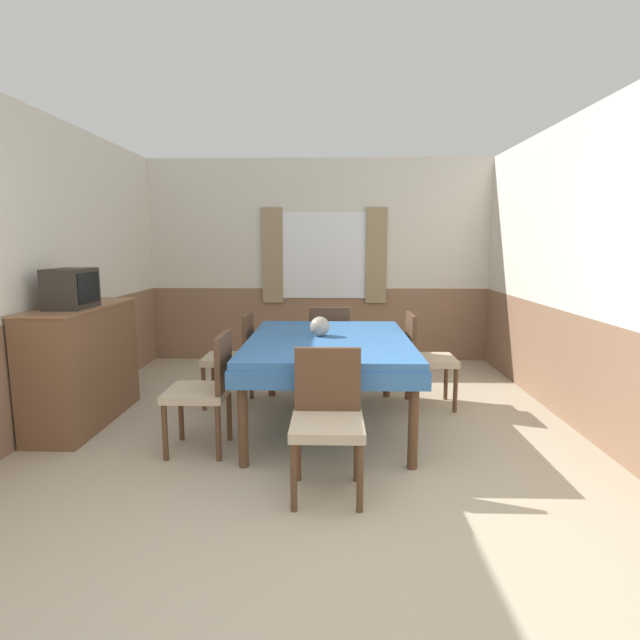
{
  "coord_description": "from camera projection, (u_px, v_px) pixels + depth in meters",
  "views": [
    {
      "loc": [
        0.17,
        -2.01,
        1.53
      ],
      "look_at": [
        0.07,
        2.06,
        0.91
      ],
      "focal_mm": 28.0,
      "sensor_mm": 36.0,
      "label": 1
    }
  ],
  "objects": [
    {
      "name": "ground_plane",
      "position": [
        293.0,
        591.0,
        2.22
      ],
      "size": [
        16.0,
        16.0,
        0.0
      ],
      "primitive_type": "plane",
      "color": "tan"
    },
    {
      "name": "wall_right",
      "position": [
        575.0,
        271.0,
        4.19
      ],
      "size": [
        0.05,
        4.89,
        2.6
      ],
      "color": "silver",
      "rests_on": "ground_plane"
    },
    {
      "name": "chair_head_window",
      "position": [
        329.0,
        342.0,
        5.3
      ],
      "size": [
        0.44,
        0.44,
        0.88
      ],
      "color": "brown",
      "rests_on": "ground_plane"
    },
    {
      "name": "dining_table",
      "position": [
        329.0,
        350.0,
        4.16
      ],
      "size": [
        1.35,
        1.82,
        0.76
      ],
      "color": "#386BA8",
      "rests_on": "ground_plane"
    },
    {
      "name": "vase",
      "position": [
        320.0,
        326.0,
        4.21
      ],
      "size": [
        0.17,
        0.17,
        0.17
      ],
      "color": "#A39989",
      "rests_on": "dining_table"
    },
    {
      "name": "wall_back",
      "position": [
        319.0,
        261.0,
        6.48
      ],
      "size": [
        4.78,
        0.1,
        2.6
      ],
      "color": "silver",
      "rests_on": "ground_plane"
    },
    {
      "name": "wall_left",
      "position": [
        55.0,
        271.0,
        4.3
      ],
      "size": [
        0.05,
        4.89,
        2.6
      ],
      "color": "silver",
      "rests_on": "ground_plane"
    },
    {
      "name": "chair_left_near",
      "position": [
        206.0,
        386.0,
        3.67
      ],
      "size": [
        0.44,
        0.44,
        0.88
      ],
      "rotation": [
        0.0,
        0.0,
        1.57
      ],
      "color": "brown",
      "rests_on": "ground_plane"
    },
    {
      "name": "tv",
      "position": [
        71.0,
        288.0,
        3.99
      ],
      "size": [
        0.29,
        0.42,
        0.32
      ],
      "color": "#2D2823",
      "rests_on": "sideboard"
    },
    {
      "name": "chair_left_far",
      "position": [
        234.0,
        354.0,
        4.74
      ],
      "size": [
        0.44,
        0.44,
        0.88
      ],
      "rotation": [
        0.0,
        0.0,
        1.57
      ],
      "color": "brown",
      "rests_on": "ground_plane"
    },
    {
      "name": "chair_head_near",
      "position": [
        327.0,
        415.0,
        3.06
      ],
      "size": [
        0.44,
        0.44,
        0.88
      ],
      "rotation": [
        0.0,
        0.0,
        3.14
      ],
      "color": "brown",
      "rests_on": "ground_plane"
    },
    {
      "name": "sideboard",
      "position": [
        83.0,
        364.0,
        4.25
      ],
      "size": [
        0.46,
        1.29,
        1.02
      ],
      "color": "brown",
      "rests_on": "ground_plane"
    },
    {
      "name": "chair_right_far",
      "position": [
        424.0,
        355.0,
        4.69
      ],
      "size": [
        0.44,
        0.44,
        0.88
      ],
      "rotation": [
        0.0,
        0.0,
        4.71
      ],
      "color": "brown",
      "rests_on": "ground_plane"
    }
  ]
}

